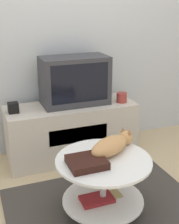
{
  "coord_description": "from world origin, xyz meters",
  "views": [
    {
      "loc": [
        -0.8,
        -1.7,
        1.48
      ],
      "look_at": [
        0.06,
        0.54,
        0.6
      ],
      "focal_mm": 50.0,
      "sensor_mm": 36.0,
      "label": 1
    }
  ],
  "objects_px": {
    "tv": "(75,81)",
    "speaker": "(13,108)",
    "cat": "(112,145)",
    "dvd_box": "(87,162)"
  },
  "relations": [
    {
      "from": "tv",
      "to": "speaker",
      "type": "xyz_separation_m",
      "value": [
        -0.59,
        -0.04,
        -0.18
      ]
    },
    {
      "from": "cat",
      "to": "tv",
      "type": "bearing_deg",
      "value": 59.35
    },
    {
      "from": "speaker",
      "to": "dvd_box",
      "type": "xyz_separation_m",
      "value": [
        0.33,
        -0.97,
        -0.1
      ]
    },
    {
      "from": "dvd_box",
      "to": "cat",
      "type": "height_order",
      "value": "cat"
    },
    {
      "from": "speaker",
      "to": "cat",
      "type": "relative_size",
      "value": 0.18
    },
    {
      "from": "dvd_box",
      "to": "tv",
      "type": "bearing_deg",
      "value": 75.58
    },
    {
      "from": "tv",
      "to": "dvd_box",
      "type": "xyz_separation_m",
      "value": [
        -0.26,
        -1.02,
        -0.28
      ]
    },
    {
      "from": "tv",
      "to": "cat",
      "type": "distance_m",
      "value": 0.94
    },
    {
      "from": "dvd_box",
      "to": "speaker",
      "type": "bearing_deg",
      "value": 108.57
    },
    {
      "from": "tv",
      "to": "dvd_box",
      "type": "distance_m",
      "value": 1.09
    }
  ]
}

